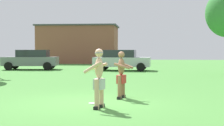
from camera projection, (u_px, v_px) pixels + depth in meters
ground_plane at (91, 103)px, 10.62m from camera, size 80.00×80.00×0.00m
player_with_cap at (99, 75)px, 9.66m from camera, size 0.67×0.73×1.71m
player_in_red at (122, 74)px, 11.57m from camera, size 0.66×0.74×1.61m
frisbee at (93, 103)px, 10.47m from camera, size 0.25×0.25×0.03m
car_silver_mid_lot at (121, 60)px, 26.01m from camera, size 4.42×2.28×1.58m
car_gray_far_end at (31, 59)px, 27.16m from camera, size 4.45×2.35×1.58m
outbuilding_behind_lot at (79, 44)px, 39.49m from camera, size 9.05×5.79×4.33m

